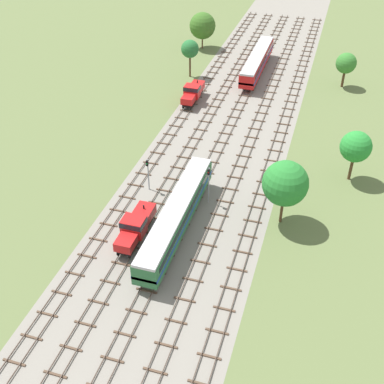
{
  "coord_description": "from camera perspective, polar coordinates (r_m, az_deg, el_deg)",
  "views": [
    {
      "loc": [
        15.41,
        -17.11,
        40.34
      ],
      "look_at": [
        0.0,
        33.42,
        1.5
      ],
      "focal_mm": 46.0,
      "sensor_mm": 36.0,
      "label": 1
    }
  ],
  "objects": [
    {
      "name": "signal_post_near",
      "position": [
        64.22,
        1.95,
        1.27
      ],
      "size": [
        0.28,
        0.47,
        5.48
      ],
      "color": "gray",
      "rests_on": "ground"
    },
    {
      "name": "lineside_tree_0",
      "position": [
        100.84,
        -0.24,
        16.24
      ],
      "size": [
        3.51,
        3.51,
        7.51
      ],
      "color": "#4C331E",
      "rests_on": "ground"
    },
    {
      "name": "lineside_tree_1",
      "position": [
        71.44,
        18.46,
        4.99
      ],
      "size": [
        4.37,
        4.37,
        7.57
      ],
      "color": "#4C331E",
      "rests_on": "ground"
    },
    {
      "name": "passenger_coach_centre_left_near",
      "position": [
        60.04,
        -1.79,
        -2.62
      ],
      "size": [
        2.96,
        22.0,
        3.8
      ],
      "color": "#286638",
      "rests_on": "ground"
    },
    {
      "name": "track_centre_right",
      "position": [
        84.58,
        10.43,
        7.31
      ],
      "size": [
        2.4,
        126.0,
        0.29
      ],
      "color": "#47382D",
      "rests_on": "ground"
    },
    {
      "name": "signal_post_nearest",
      "position": [
        67.05,
        -5.14,
        2.48
      ],
      "size": [
        0.28,
        0.47,
        4.93
      ],
      "color": "gray",
      "rests_on": "ground"
    },
    {
      "name": "passenger_coach_centre_left_midfar",
      "position": [
        104.42,
        7.58,
        14.84
      ],
      "size": [
        2.96,
        22.0,
        3.8
      ],
      "color": "red",
      "rests_on": "ground"
    },
    {
      "name": "track_centre",
      "position": [
        85.04,
        7.52,
        7.78
      ],
      "size": [
        2.4,
        126.0,
        0.29
      ],
      "color": "#47382D",
      "rests_on": "ground"
    },
    {
      "name": "lineside_tree_2",
      "position": [
        100.88,
        17.44,
        14.04
      ],
      "size": [
        3.9,
        3.9,
        6.75
      ],
      "color": "#4C331E",
      "rests_on": "ground"
    },
    {
      "name": "shunter_loco_left_nearest",
      "position": [
        59.69,
        -6.6,
        -3.92
      ],
      "size": [
        2.74,
        8.46,
        3.1
      ],
      "color": "red",
      "rests_on": "ground"
    },
    {
      "name": "shunter_loco_far_left_mid",
      "position": [
        91.48,
        0.1,
        11.56
      ],
      "size": [
        2.74,
        8.46,
        3.1
      ],
      "color": "red",
      "rests_on": "ground"
    },
    {
      "name": "track_far_left",
      "position": [
        87.68,
        -0.94,
        9.03
      ],
      "size": [
        2.4,
        126.0,
        0.29
      ],
      "color": "#47382D",
      "rests_on": "ground"
    },
    {
      "name": "ground_plane",
      "position": [
        84.91,
        4.49,
        7.84
      ],
      "size": [
        480.0,
        480.0,
        0.0
      ],
      "primitive_type": "plane",
      "color": "#5B6B3D"
    },
    {
      "name": "lineside_tree_4",
      "position": [
        60.54,
        10.76,
        0.98
      ],
      "size": [
        5.7,
        5.7,
        8.8
      ],
      "color": "#4C331E",
      "rests_on": "ground"
    },
    {
      "name": "ballast_bed",
      "position": [
        84.91,
        4.49,
        7.85
      ],
      "size": [
        21.36,
        176.0,
        0.01
      ],
      "primitive_type": "cube",
      "color": "gray",
      "rests_on": "ground"
    },
    {
      "name": "track_left",
      "position": [
        86.59,
        1.83,
        8.64
      ],
      "size": [
        2.4,
        126.0,
        0.29
      ],
      "color": "#47382D",
      "rests_on": "ground"
    },
    {
      "name": "lineside_tree_3",
      "position": [
        116.48,
        1.23,
        18.71
      ],
      "size": [
        5.86,
        5.86,
        8.04
      ],
      "color": "#4C331E",
      "rests_on": "ground"
    },
    {
      "name": "track_centre_left",
      "position": [
        85.71,
        4.65,
        8.23
      ],
      "size": [
        2.4,
        126.0,
        0.29
      ],
      "color": "#47382D",
      "rests_on": "ground"
    }
  ]
}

